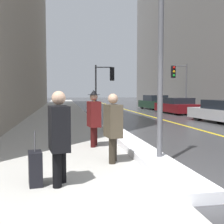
{
  "coord_description": "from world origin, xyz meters",
  "views": [
    {
      "loc": [
        -1.78,
        -3.84,
        1.62
      ],
      "look_at": [
        -0.4,
        4.0,
        1.05
      ],
      "focal_mm": 45.0,
      "sensor_mm": 36.0,
      "label": 1
    }
  ],
  "objects_px": {
    "traffic_light_far": "(178,78)",
    "pedestrian_with_shoulder_bag": "(59,134)",
    "parked_car_dark_green": "(155,103)",
    "pedestrian_in_fedora": "(94,116)",
    "parked_car_maroon": "(177,106)",
    "lamp_post": "(161,27)",
    "traffic_light_near": "(106,79)",
    "pedestrian_nearside": "(113,125)",
    "rolling_suitcase": "(35,169)"
  },
  "relations": [
    {
      "from": "pedestrian_nearside",
      "to": "parked_car_dark_green",
      "type": "height_order",
      "value": "pedestrian_nearside"
    },
    {
      "from": "lamp_post",
      "to": "parked_car_dark_green",
      "type": "distance_m",
      "value": 20.78
    },
    {
      "from": "pedestrian_nearside",
      "to": "rolling_suitcase",
      "type": "relative_size",
      "value": 1.67
    },
    {
      "from": "pedestrian_with_shoulder_bag",
      "to": "parked_car_dark_green",
      "type": "xyz_separation_m",
      "value": [
        8.68,
        20.59,
        -0.28
      ]
    },
    {
      "from": "traffic_light_near",
      "to": "parked_car_dark_green",
      "type": "distance_m",
      "value": 8.88
    },
    {
      "from": "parked_car_dark_green",
      "to": "traffic_light_far",
      "type": "bearing_deg",
      "value": 174.97
    },
    {
      "from": "pedestrian_with_shoulder_bag",
      "to": "parked_car_dark_green",
      "type": "distance_m",
      "value": 22.35
    },
    {
      "from": "traffic_light_far",
      "to": "pedestrian_in_fedora",
      "type": "height_order",
      "value": "traffic_light_far"
    },
    {
      "from": "traffic_light_far",
      "to": "pedestrian_with_shoulder_bag",
      "type": "relative_size",
      "value": 2.28
    },
    {
      "from": "lamp_post",
      "to": "pedestrian_with_shoulder_bag",
      "type": "distance_m",
      "value": 3.18
    },
    {
      "from": "traffic_light_near",
      "to": "pedestrian_nearside",
      "type": "distance_m",
      "value": 12.87
    },
    {
      "from": "rolling_suitcase",
      "to": "parked_car_maroon",
      "type": "bearing_deg",
      "value": 140.11
    },
    {
      "from": "lamp_post",
      "to": "pedestrian_with_shoulder_bag",
      "type": "xyz_separation_m",
      "value": [
        -2.17,
        -1.0,
        -2.1
      ]
    },
    {
      "from": "traffic_light_near",
      "to": "pedestrian_in_fedora",
      "type": "bearing_deg",
      "value": -93.39
    },
    {
      "from": "pedestrian_with_shoulder_bag",
      "to": "pedestrian_in_fedora",
      "type": "bearing_deg",
      "value": 154.6
    },
    {
      "from": "lamp_post",
      "to": "rolling_suitcase",
      "type": "height_order",
      "value": "lamp_post"
    },
    {
      "from": "pedestrian_in_fedora",
      "to": "rolling_suitcase",
      "type": "distance_m",
      "value": 3.62
    },
    {
      "from": "pedestrian_with_shoulder_bag",
      "to": "parked_car_maroon",
      "type": "bearing_deg",
      "value": 141.32
    },
    {
      "from": "traffic_light_far",
      "to": "parked_car_dark_green",
      "type": "bearing_deg",
      "value": -95.29
    },
    {
      "from": "pedestrian_in_fedora",
      "to": "parked_car_dark_green",
      "type": "distance_m",
      "value": 18.91
    },
    {
      "from": "parked_car_dark_green",
      "to": "rolling_suitcase",
      "type": "relative_size",
      "value": 4.56
    },
    {
      "from": "traffic_light_near",
      "to": "rolling_suitcase",
      "type": "height_order",
      "value": "traffic_light_near"
    },
    {
      "from": "pedestrian_with_shoulder_bag",
      "to": "pedestrian_nearside",
      "type": "height_order",
      "value": "pedestrian_with_shoulder_bag"
    },
    {
      "from": "pedestrian_with_shoulder_bag",
      "to": "pedestrian_nearside",
      "type": "distance_m",
      "value": 1.82
    },
    {
      "from": "traffic_light_far",
      "to": "rolling_suitcase",
      "type": "xyz_separation_m",
      "value": [
        -9.04,
        -15.03,
        -2.39
      ]
    },
    {
      "from": "parked_car_maroon",
      "to": "parked_car_dark_green",
      "type": "height_order",
      "value": "parked_car_dark_green"
    },
    {
      "from": "traffic_light_near",
      "to": "rolling_suitcase",
      "type": "bearing_deg",
      "value": -96.34
    },
    {
      "from": "pedestrian_in_fedora",
      "to": "lamp_post",
      "type": "bearing_deg",
      "value": 18.09
    },
    {
      "from": "pedestrian_with_shoulder_bag",
      "to": "pedestrian_in_fedora",
      "type": "relative_size",
      "value": 0.97
    },
    {
      "from": "traffic_light_far",
      "to": "pedestrian_with_shoulder_bag",
      "type": "xyz_separation_m",
      "value": [
        -8.63,
        -15.06,
        -1.79
      ]
    },
    {
      "from": "pedestrian_with_shoulder_bag",
      "to": "parked_car_maroon",
      "type": "xyz_separation_m",
      "value": [
        8.61,
        15.19,
        -0.34
      ]
    },
    {
      "from": "parked_car_dark_green",
      "to": "pedestrian_with_shoulder_bag",
      "type": "bearing_deg",
      "value": 152.6
    },
    {
      "from": "traffic_light_far",
      "to": "pedestrian_with_shoulder_bag",
      "type": "height_order",
      "value": "traffic_light_far"
    },
    {
      "from": "parked_car_maroon",
      "to": "parked_car_dark_green",
      "type": "xyz_separation_m",
      "value": [
        0.07,
        5.4,
        0.06
      ]
    },
    {
      "from": "pedestrian_nearside",
      "to": "rolling_suitcase",
      "type": "distance_m",
      "value": 2.16
    },
    {
      "from": "parked_car_maroon",
      "to": "pedestrian_nearside",
      "type": "bearing_deg",
      "value": 147.21
    },
    {
      "from": "traffic_light_near",
      "to": "pedestrian_nearside",
      "type": "bearing_deg",
      "value": -90.79
    },
    {
      "from": "lamp_post",
      "to": "traffic_light_near",
      "type": "relative_size",
      "value": 1.46
    },
    {
      "from": "parked_car_dark_green",
      "to": "lamp_post",
      "type": "bearing_deg",
      "value": 157.07
    },
    {
      "from": "traffic_light_far",
      "to": "traffic_light_near",
      "type": "bearing_deg",
      "value": 5.7
    },
    {
      "from": "pedestrian_in_fedora",
      "to": "parked_car_maroon",
      "type": "height_order",
      "value": "pedestrian_in_fedora"
    },
    {
      "from": "traffic_light_near",
      "to": "pedestrian_with_shoulder_bag",
      "type": "xyz_separation_m",
      "value": [
        -3.0,
        -14.02,
        -1.57
      ]
    },
    {
      "from": "traffic_light_near",
      "to": "traffic_light_far",
      "type": "bearing_deg",
      "value": 17.85
    },
    {
      "from": "pedestrian_in_fedora",
      "to": "parked_car_maroon",
      "type": "bearing_deg",
      "value": 138.09
    },
    {
      "from": "traffic_light_far",
      "to": "pedestrian_in_fedora",
      "type": "bearing_deg",
      "value": 52.06
    },
    {
      "from": "traffic_light_near",
      "to": "rolling_suitcase",
      "type": "relative_size",
      "value": 3.62
    },
    {
      "from": "lamp_post",
      "to": "pedestrian_in_fedora",
      "type": "xyz_separation_m",
      "value": [
        -1.2,
        2.33,
        -2.09
      ]
    },
    {
      "from": "pedestrian_with_shoulder_bag",
      "to": "rolling_suitcase",
      "type": "relative_size",
      "value": 1.72
    },
    {
      "from": "pedestrian_in_fedora",
      "to": "parked_car_maroon",
      "type": "distance_m",
      "value": 14.12
    },
    {
      "from": "lamp_post",
      "to": "pedestrian_in_fedora",
      "type": "bearing_deg",
      "value": 117.24
    }
  ]
}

